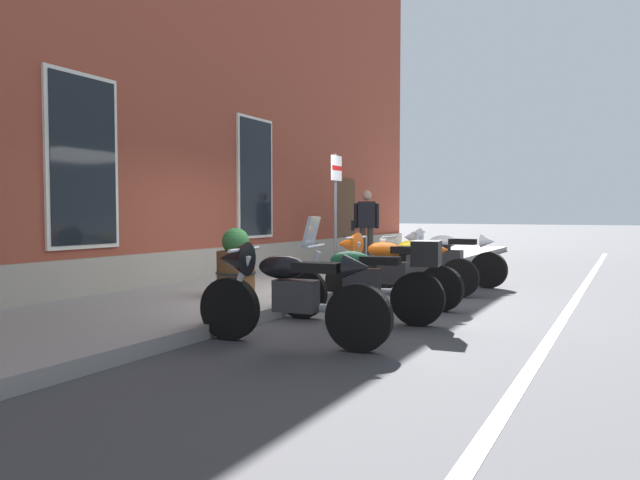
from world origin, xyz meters
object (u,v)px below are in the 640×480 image
motorcycle_green_touring (367,278)px  motorcycle_orange_sport (385,267)px  motorcycle_black_sport (285,290)px  motorcycle_yellow_naked (417,266)px  motorcycle_white_sport (443,255)px  barrel_planter (236,266)px  pedestrian_dark_jacket (366,223)px  parking_sign (336,198)px

motorcycle_green_touring → motorcycle_orange_sport: (1.23, 0.26, 0.03)m
motorcycle_black_sport → motorcycle_yellow_naked: 4.15m
motorcycle_orange_sport → motorcycle_white_sport: motorcycle_orange_sport is taller
motorcycle_green_touring → barrel_planter: bearing=82.8°
pedestrian_dark_jacket → motorcycle_white_sport: bearing=-125.2°
motorcycle_black_sport → parking_sign: bearing=20.4°
motorcycle_green_touring → motorcycle_yellow_naked: 2.66m
barrel_planter → pedestrian_dark_jacket: bearing=3.8°
parking_sign → motorcycle_green_touring: bearing=-145.7°
motorcycle_yellow_naked → pedestrian_dark_jacket: size_ratio=1.16×
pedestrian_dark_jacket → motorcycle_black_sport: bearing=-162.1°
motorcycle_green_touring → parking_sign: bearing=34.3°
motorcycle_black_sport → pedestrian_dark_jacket: bearing=17.9°
motorcycle_yellow_naked → barrel_planter: size_ratio=2.06×
pedestrian_dark_jacket → barrel_planter: size_ratio=1.77×
motorcycle_white_sport → parking_sign: 2.37m
motorcycle_green_touring → motorcycle_orange_sport: size_ratio=1.00×
motorcycle_green_touring → motorcycle_orange_sport: motorcycle_green_touring is taller
motorcycle_black_sport → barrel_planter: 2.66m
barrel_planter → motorcycle_orange_sport: bearing=-64.1°
motorcycle_green_touring → pedestrian_dark_jacket: bearing=24.3°
motorcycle_yellow_naked → pedestrian_dark_jacket: (3.10, 2.32, 0.66)m
motorcycle_green_touring → barrel_planter: (0.28, 2.23, 0.04)m
motorcycle_black_sport → pedestrian_dark_jacket: (7.24, 2.34, 0.57)m
barrel_planter → parking_sign: bearing=-11.3°
motorcycle_yellow_naked → pedestrian_dark_jacket: 3.92m
motorcycle_black_sport → pedestrian_dark_jacket: 7.63m
motorcycle_black_sport → motorcycle_yellow_naked: size_ratio=1.04×
barrel_planter → motorcycle_green_touring: bearing=-97.2°
motorcycle_green_touring → motorcycle_white_sport: 4.09m
motorcycle_green_touring → pedestrian_dark_jacket: 6.32m
parking_sign → motorcycle_white_sport: bearing=-45.3°
motorcycle_orange_sport → pedestrian_dark_jacket: bearing=27.3°
pedestrian_dark_jacket → barrel_planter: pedestrian_dark_jacket is taller
pedestrian_dark_jacket → motorcycle_green_touring: bearing=-155.7°
motorcycle_yellow_naked → parking_sign: parking_sign is taller
motorcycle_black_sport → parking_sign: parking_sign is taller
motorcycle_black_sport → motorcycle_green_touring: motorcycle_green_touring is taller
motorcycle_white_sport → motorcycle_green_touring: bearing=-176.5°
parking_sign → motorcycle_yellow_naked: bearing=-87.8°
motorcycle_green_touring → motorcycle_white_sport: bearing=3.5°
motorcycle_black_sport → barrel_planter: bearing=48.0°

